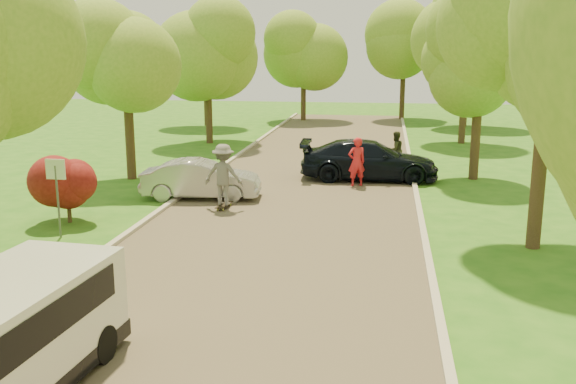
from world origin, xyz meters
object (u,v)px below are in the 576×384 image
Objects in this scene: silver_sedan at (201,179)px; dark_sedan at (369,160)px; longboard at (224,205)px; person_olive at (395,150)px; skateboarder at (223,175)px; person_striped at (357,162)px; street_sign at (56,181)px.

dark_sedan reaches higher than silver_sedan.
longboard is 0.65× the size of person_olive.
silver_sedan is at bearing 123.97° from dark_sedan.
person_olive reaches higher than dark_sedan.
person_olive is at bearing -50.89° from silver_sedan.
silver_sedan is 1.75m from skateboarder.
person_striped is at bearing -67.83° from silver_sedan.
longboard is (3.63, 3.85, -1.45)m from street_sign.
street_sign is 0.54× the size of silver_sedan.
silver_sedan is 2.54× the size of person_olive.
dark_sedan is at bearing 32.01° from person_olive.
street_sign is 1.18× the size of person_striped.
person_striped reaches higher than dark_sedan.
street_sign is 11.06m from person_striped.
person_striped is at bearing -129.29° from skateboarder.
dark_sedan is 2.72× the size of skateboarder.
dark_sedan is 7.06m from longboard.
person_olive is at bearing -119.02° from longboard.
street_sign is 12.34m from dark_sedan.
skateboarder reaches higher than dark_sedan.
skateboarder is 1.23× the size of person_olive.
skateboarder is 5.76m from person_striped.
person_striped is (5.18, 2.82, 0.26)m from silver_sedan.
street_sign reaches higher than person_olive.
dark_sedan is at bearing -124.07° from skateboarder.
dark_sedan is 5.20× the size of longboard.
longboard is 0.56× the size of person_striped.
skateboarder is at bearing 21.16° from person_striped.
person_striped reaches higher than person_olive.
dark_sedan is 1.40m from person_striped.
street_sign is 1.10× the size of skateboarder.
silver_sedan reaches higher than longboard.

